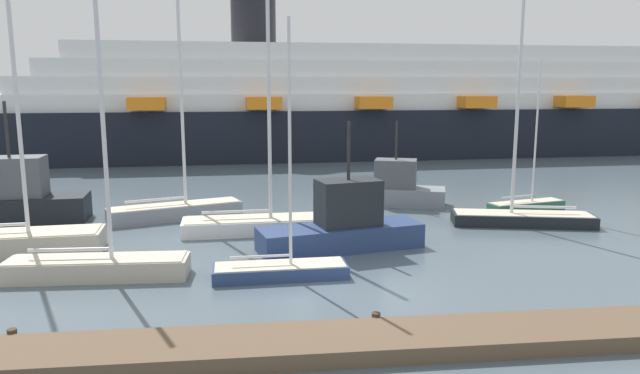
{
  "coord_description": "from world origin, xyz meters",
  "views": [
    {
      "loc": [
        -3.25,
        -17.78,
        6.67
      ],
      "look_at": [
        0.0,
        10.49,
        1.66
      ],
      "focal_mm": 32.88,
      "sensor_mm": 36.0,
      "label": 1
    }
  ],
  "objects_px": {
    "sailboat_5": "(259,220)",
    "sailboat_6": "(98,264)",
    "fishing_boat_3": "(7,199)",
    "sailboat_3": "(522,213)",
    "channel_buoy_0": "(379,224)",
    "cruise_ship": "(404,106)",
    "fishing_boat_0": "(392,189)",
    "sailboat_4": "(176,207)",
    "sailboat_1": "(280,267)",
    "sailboat_2": "(527,204)",
    "sailboat_0": "(15,240)",
    "fishing_boat_2": "(343,225)"
  },
  "relations": [
    {
      "from": "sailboat_4",
      "to": "fishing_boat_3",
      "type": "distance_m",
      "value": 8.03
    },
    {
      "from": "sailboat_2",
      "to": "sailboat_6",
      "type": "distance_m",
      "value": 21.55
    },
    {
      "from": "sailboat_6",
      "to": "fishing_boat_2",
      "type": "height_order",
      "value": "sailboat_6"
    },
    {
      "from": "sailboat_1",
      "to": "channel_buoy_0",
      "type": "xyz_separation_m",
      "value": [
        4.72,
        5.72,
        0.0
      ]
    },
    {
      "from": "sailboat_3",
      "to": "fishing_boat_2",
      "type": "distance_m",
      "value": 9.67
    },
    {
      "from": "sailboat_1",
      "to": "fishing_boat_2",
      "type": "relative_size",
      "value": 1.26
    },
    {
      "from": "sailboat_5",
      "to": "fishing_boat_2",
      "type": "bearing_deg",
      "value": -44.55
    },
    {
      "from": "sailboat_0",
      "to": "channel_buoy_0",
      "type": "bearing_deg",
      "value": 1.29
    },
    {
      "from": "sailboat_5",
      "to": "channel_buoy_0",
      "type": "xyz_separation_m",
      "value": [
        5.38,
        -0.75,
        -0.17
      ]
    },
    {
      "from": "sailboat_6",
      "to": "cruise_ship",
      "type": "distance_m",
      "value": 40.87
    },
    {
      "from": "fishing_boat_3",
      "to": "sailboat_6",
      "type": "bearing_deg",
      "value": -59.78
    },
    {
      "from": "fishing_boat_0",
      "to": "channel_buoy_0",
      "type": "height_order",
      "value": "fishing_boat_0"
    },
    {
      "from": "sailboat_1",
      "to": "cruise_ship",
      "type": "xyz_separation_m",
      "value": [
        13.68,
        36.1,
        4.16
      ]
    },
    {
      "from": "sailboat_1",
      "to": "fishing_boat_3",
      "type": "xyz_separation_m",
      "value": [
        -12.79,
        9.81,
        0.76
      ]
    },
    {
      "from": "sailboat_4",
      "to": "sailboat_6",
      "type": "height_order",
      "value": "sailboat_4"
    },
    {
      "from": "sailboat_1",
      "to": "fishing_boat_0",
      "type": "relative_size",
      "value": 1.39
    },
    {
      "from": "sailboat_0",
      "to": "fishing_boat_0",
      "type": "xyz_separation_m",
      "value": [
        17.12,
        7.84,
        0.31
      ]
    },
    {
      "from": "sailboat_0",
      "to": "fishing_boat_2",
      "type": "distance_m",
      "value": 13.08
    },
    {
      "from": "sailboat_1",
      "to": "channel_buoy_0",
      "type": "distance_m",
      "value": 7.42
    },
    {
      "from": "sailboat_4",
      "to": "fishing_boat_0",
      "type": "xyz_separation_m",
      "value": [
        11.57,
        2.22,
        0.29
      ]
    },
    {
      "from": "channel_buoy_0",
      "to": "sailboat_1",
      "type": "bearing_deg",
      "value": -129.51
    },
    {
      "from": "sailboat_1",
      "to": "sailboat_3",
      "type": "bearing_deg",
      "value": 26.3
    },
    {
      "from": "sailboat_0",
      "to": "fishing_boat_2",
      "type": "height_order",
      "value": "sailboat_0"
    },
    {
      "from": "fishing_boat_3",
      "to": "cruise_ship",
      "type": "relative_size",
      "value": 0.1
    },
    {
      "from": "sailboat_2",
      "to": "channel_buoy_0",
      "type": "distance_m",
      "value": 9.43
    },
    {
      "from": "sailboat_3",
      "to": "sailboat_4",
      "type": "xyz_separation_m",
      "value": [
        -16.67,
        3.25,
        0.03
      ]
    },
    {
      "from": "fishing_boat_2",
      "to": "sailboat_1",
      "type": "bearing_deg",
      "value": -141.73
    },
    {
      "from": "sailboat_5",
      "to": "sailboat_6",
      "type": "relative_size",
      "value": 1.29
    },
    {
      "from": "fishing_boat_2",
      "to": "channel_buoy_0",
      "type": "relative_size",
      "value": 4.73
    },
    {
      "from": "fishing_boat_3",
      "to": "cruise_ship",
      "type": "bearing_deg",
      "value": 39.64
    },
    {
      "from": "sailboat_0",
      "to": "sailboat_4",
      "type": "xyz_separation_m",
      "value": [
        5.55,
        5.62,
        0.01
      ]
    },
    {
      "from": "sailboat_0",
      "to": "channel_buoy_0",
      "type": "relative_size",
      "value": 7.97
    },
    {
      "from": "sailboat_5",
      "to": "sailboat_4",
      "type": "bearing_deg",
      "value": 139.35
    },
    {
      "from": "sailboat_3",
      "to": "sailboat_4",
      "type": "relative_size",
      "value": 1.0
    },
    {
      "from": "channel_buoy_0",
      "to": "cruise_ship",
      "type": "bearing_deg",
      "value": 73.56
    },
    {
      "from": "sailboat_2",
      "to": "sailboat_4",
      "type": "height_order",
      "value": "sailboat_4"
    },
    {
      "from": "sailboat_1",
      "to": "fishing_boat_2",
      "type": "height_order",
      "value": "sailboat_1"
    },
    {
      "from": "sailboat_2",
      "to": "sailboat_3",
      "type": "bearing_deg",
      "value": -133.38
    },
    {
      "from": "sailboat_4",
      "to": "sailboat_5",
      "type": "xyz_separation_m",
      "value": [
        4.11,
        -3.23,
        -0.03
      ]
    },
    {
      "from": "sailboat_6",
      "to": "fishing_boat_2",
      "type": "relative_size",
      "value": 1.4
    },
    {
      "from": "sailboat_6",
      "to": "sailboat_3",
      "type": "bearing_deg",
      "value": 19.65
    },
    {
      "from": "sailboat_2",
      "to": "sailboat_5",
      "type": "height_order",
      "value": "sailboat_5"
    },
    {
      "from": "cruise_ship",
      "to": "channel_buoy_0",
      "type": "bearing_deg",
      "value": -109.34
    },
    {
      "from": "sailboat_1",
      "to": "cruise_ship",
      "type": "distance_m",
      "value": 38.83
    },
    {
      "from": "sailboat_5",
      "to": "channel_buoy_0",
      "type": "distance_m",
      "value": 5.44
    },
    {
      "from": "channel_buoy_0",
      "to": "sailboat_3",
      "type": "bearing_deg",
      "value": 5.89
    },
    {
      "from": "sailboat_0",
      "to": "channel_buoy_0",
      "type": "height_order",
      "value": "sailboat_0"
    },
    {
      "from": "sailboat_2",
      "to": "fishing_boat_2",
      "type": "xyz_separation_m",
      "value": [
        -10.73,
        -5.85,
        0.59
      ]
    },
    {
      "from": "fishing_boat_0",
      "to": "sailboat_6",
      "type": "bearing_deg",
      "value": -121.43
    },
    {
      "from": "sailboat_3",
      "to": "fishing_boat_3",
      "type": "xyz_separation_m",
      "value": [
        -24.68,
        3.35,
        0.59
      ]
    }
  ]
}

